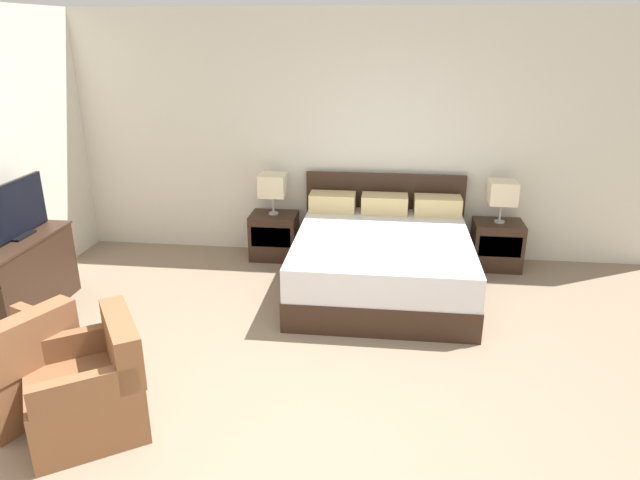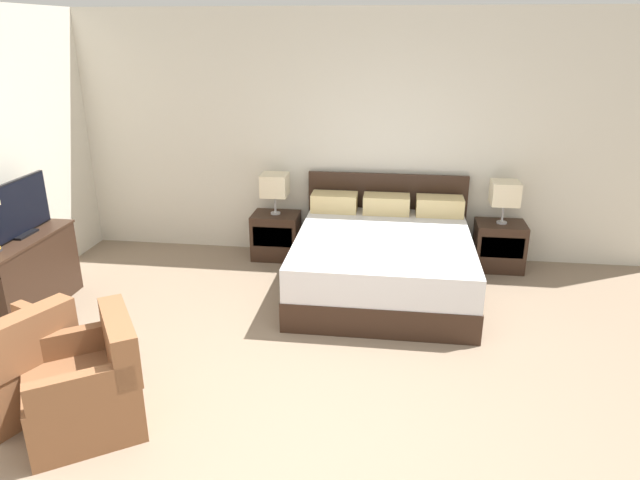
# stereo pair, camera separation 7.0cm
# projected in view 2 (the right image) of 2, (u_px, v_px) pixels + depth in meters

# --- Properties ---
(ground_plane) EXTENTS (11.01, 11.01, 0.00)m
(ground_plane) POSITION_uv_depth(u_px,v_px,m) (283.00, 474.00, 3.40)
(ground_plane) COLOR #84705B
(wall_back) EXTENTS (7.30, 0.06, 2.73)m
(wall_back) POSITION_uv_depth(u_px,v_px,m) (344.00, 137.00, 6.37)
(wall_back) COLOR silver
(wall_back) RESTS_ON ground
(bed) EXTENTS (1.79, 1.97, 0.99)m
(bed) POSITION_uv_depth(u_px,v_px,m) (383.00, 260.00, 5.73)
(bed) COLOR #332116
(bed) RESTS_ON ground
(nightstand_left) EXTENTS (0.53, 0.40, 0.53)m
(nightstand_left) POSITION_uv_depth(u_px,v_px,m) (276.00, 236.00, 6.57)
(nightstand_left) COLOR #332116
(nightstand_left) RESTS_ON ground
(nightstand_right) EXTENTS (0.53, 0.40, 0.53)m
(nightstand_right) POSITION_uv_depth(u_px,v_px,m) (499.00, 246.00, 6.26)
(nightstand_right) COLOR #332116
(nightstand_right) RESTS_ON ground
(table_lamp_left) EXTENTS (0.29, 0.29, 0.46)m
(table_lamp_left) POSITION_uv_depth(u_px,v_px,m) (275.00, 185.00, 6.37)
(table_lamp_left) COLOR #B7B7BC
(table_lamp_left) RESTS_ON nightstand_left
(table_lamp_right) EXTENTS (0.29, 0.29, 0.46)m
(table_lamp_right) POSITION_uv_depth(u_px,v_px,m) (505.00, 193.00, 6.06)
(table_lamp_right) COLOR #B7B7BC
(table_lamp_right) RESTS_ON nightstand_right
(dresser) EXTENTS (0.47, 1.16, 0.73)m
(dresser) POSITION_uv_depth(u_px,v_px,m) (23.00, 274.00, 5.26)
(dresser) COLOR #332116
(dresser) RESTS_ON ground
(tv) EXTENTS (0.18, 0.88, 0.51)m
(tv) POSITION_uv_depth(u_px,v_px,m) (17.00, 210.00, 5.13)
(tv) COLOR black
(tv) RESTS_ON dresser
(armchair_by_window) EXTENTS (0.90, 0.90, 0.76)m
(armchair_by_window) POSITION_uv_depth(u_px,v_px,m) (14.00, 368.00, 3.96)
(armchair_by_window) COLOR brown
(armchair_by_window) RESTS_ON ground
(armchair_companion) EXTENTS (0.95, 0.95, 0.76)m
(armchair_companion) POSITION_uv_depth(u_px,v_px,m) (89.00, 388.00, 3.73)
(armchair_companion) COLOR brown
(armchair_companion) RESTS_ON ground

